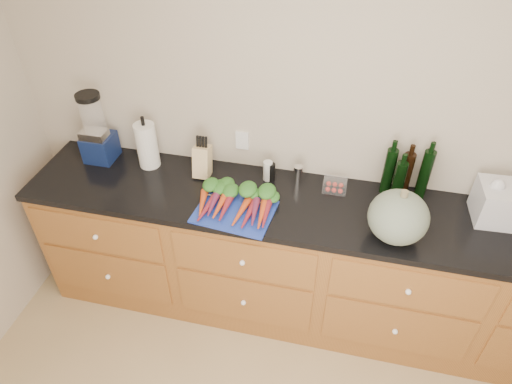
% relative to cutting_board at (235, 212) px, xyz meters
% --- Properties ---
extents(wall_back, '(4.10, 0.05, 2.60)m').
position_rel_cutting_board_xyz_m(wall_back, '(0.53, 0.48, 0.35)').
color(wall_back, '#B8AB98').
rests_on(wall_back, ground).
extents(cabinets, '(3.60, 0.64, 0.90)m').
position_rel_cutting_board_xyz_m(cabinets, '(0.53, 0.16, -0.49)').
color(cabinets, brown).
rests_on(cabinets, ground).
extents(countertop, '(3.64, 0.62, 0.04)m').
position_rel_cutting_board_xyz_m(countertop, '(0.53, 0.16, -0.03)').
color(countertop, black).
rests_on(countertop, cabinets).
extents(cutting_board, '(0.46, 0.36, 0.01)m').
position_rel_cutting_board_xyz_m(cutting_board, '(0.00, 0.00, 0.00)').
color(cutting_board, '#1D36A4').
rests_on(cutting_board, countertop).
extents(carrots, '(0.46, 0.34, 0.07)m').
position_rel_cutting_board_xyz_m(carrots, '(-0.00, 0.05, 0.03)').
color(carrots, '#D14518').
rests_on(carrots, cutting_board).
extents(squash, '(0.31, 0.31, 0.28)m').
position_rel_cutting_board_xyz_m(squash, '(0.86, 0.00, 0.13)').
color(squash, '#536252').
rests_on(squash, countertop).
extents(blender_appliance, '(0.18, 0.18, 0.45)m').
position_rel_cutting_board_xyz_m(blender_appliance, '(-0.97, 0.32, 0.19)').
color(blender_appliance, '#0E1B45').
rests_on(blender_appliance, countertop).
extents(paper_towel, '(0.13, 0.13, 0.29)m').
position_rel_cutting_board_xyz_m(paper_towel, '(-0.64, 0.32, 0.14)').
color(paper_towel, silver).
rests_on(paper_towel, countertop).
extents(knife_block, '(0.10, 0.10, 0.19)m').
position_rel_cutting_board_xyz_m(knife_block, '(-0.28, 0.30, 0.09)').
color(knife_block, tan).
rests_on(knife_block, countertop).
extents(grinder_salt, '(0.06, 0.06, 0.13)m').
position_rel_cutting_board_xyz_m(grinder_salt, '(0.12, 0.34, 0.06)').
color(grinder_salt, silver).
rests_on(grinder_salt, countertop).
extents(grinder_pepper, '(0.05, 0.05, 0.12)m').
position_rel_cutting_board_xyz_m(grinder_pepper, '(0.14, 0.34, 0.05)').
color(grinder_pepper, black).
rests_on(grinder_pepper, countertop).
extents(canister_chrome, '(0.05, 0.05, 0.12)m').
position_rel_cutting_board_xyz_m(canister_chrome, '(0.30, 0.34, 0.06)').
color(canister_chrome, silver).
rests_on(canister_chrome, countertop).
extents(tomato_box, '(0.14, 0.11, 0.06)m').
position_rel_cutting_board_xyz_m(tomato_box, '(0.52, 0.33, 0.03)').
color(tomato_box, white).
rests_on(tomato_box, countertop).
extents(bottles, '(0.26, 0.13, 0.31)m').
position_rel_cutting_board_xyz_m(bottles, '(0.90, 0.37, 0.14)').
color(bottles, black).
rests_on(bottles, countertop).
extents(grocery_bag, '(0.30, 0.24, 0.21)m').
position_rel_cutting_board_xyz_m(grocery_bag, '(1.42, 0.28, 0.10)').
color(grocery_bag, silver).
rests_on(grocery_bag, countertop).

